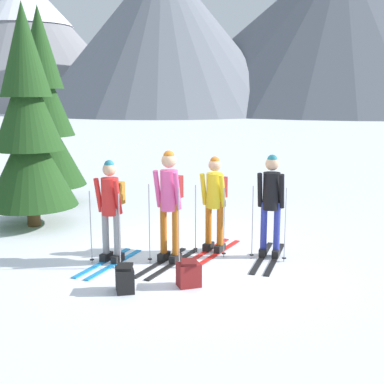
{
  "coord_description": "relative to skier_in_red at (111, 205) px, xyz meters",
  "views": [
    {
      "loc": [
        0.07,
        -8.47,
        2.81
      ],
      "look_at": [
        0.17,
        0.32,
        1.05
      ],
      "focal_mm": 48.98,
      "sensor_mm": 36.0,
      "label": 1
    }
  ],
  "objects": [
    {
      "name": "backpack_on_snow_front",
      "position": [
        0.35,
        -1.27,
        -0.76
      ],
      "size": [
        0.3,
        0.36,
        0.38
      ],
      "color": "black",
      "rests_on": "ground"
    },
    {
      "name": "skier_in_red",
      "position": [
        0.0,
        0.0,
        0.0
      ],
      "size": [
        0.94,
        1.57,
        1.69
      ],
      "color": "#1E84D1",
      "rests_on": "ground"
    },
    {
      "name": "mountain_ridge_distant",
      "position": [
        6.89,
        59.6,
        8.72
      ],
      "size": [
        80.75,
        47.95,
        20.08
      ],
      "color": "gray",
      "rests_on": "ground"
    },
    {
      "name": "skier_in_pink",
      "position": [
        0.94,
        -0.01,
        0.1
      ],
      "size": [
        1.02,
        1.59,
        1.84
      ],
      "color": "black",
      "rests_on": "ground"
    },
    {
      "name": "skier_in_black",
      "position": [
        2.62,
        0.24,
        0.03
      ],
      "size": [
        0.84,
        1.74,
        1.74
      ],
      "color": "black",
      "rests_on": "ground"
    },
    {
      "name": "pine_tree_far",
      "position": [
        -2.23,
        4.5,
        1.2
      ],
      "size": [
        1.95,
        1.95,
        4.7
      ],
      "color": "#51381E",
      "rests_on": "ground"
    },
    {
      "name": "skier_in_yellow",
      "position": [
        1.7,
        0.53,
        -0.01
      ],
      "size": [
        1.12,
        1.66,
        1.67
      ],
      "color": "red",
      "rests_on": "ground"
    },
    {
      "name": "backpack_on_snow_beside",
      "position": [
        1.25,
        -1.09,
        -0.76
      ],
      "size": [
        0.38,
        0.33,
        0.38
      ],
      "color": "maroon",
      "rests_on": "ground"
    },
    {
      "name": "pine_tree_near",
      "position": [
        -1.94,
        2.31,
        1.09
      ],
      "size": [
        1.84,
        1.84,
        4.45
      ],
      "color": "#51381E",
      "rests_on": "ground"
    },
    {
      "name": "ground_plane",
      "position": [
        1.14,
        0.26,
        -0.95
      ],
      "size": [
        400.0,
        400.0,
        0.0
      ],
      "primitive_type": "plane",
      "color": "white"
    }
  ]
}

